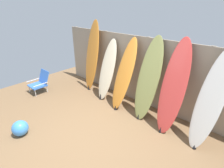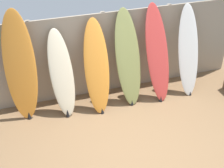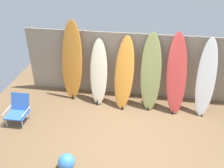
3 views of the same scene
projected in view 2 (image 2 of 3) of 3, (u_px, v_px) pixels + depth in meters
The scene contains 8 objects.
ground at pixel (138, 151), 5.42m from camera, with size 7.68×7.68×0.00m, color brown.
fence_back at pixel (104, 54), 6.52m from camera, with size 6.08×0.11×1.80m.
surfboard_orange_0 at pixel (20, 68), 5.73m from camera, with size 0.63×0.53×2.13m.
surfboard_cream_1 at pixel (62, 74), 5.98m from camera, with size 0.51×0.73×1.67m.
surfboard_orange_2 at pixel (97, 67), 6.05m from camera, with size 0.55×0.79×1.81m.
surfboard_olive_3 at pixel (128, 59), 6.24m from camera, with size 0.57×0.74×1.91m.
surfboard_red_4 at pixel (157, 54), 6.36m from camera, with size 0.58×0.83×1.96m.
surfboard_white_5 at pixel (188, 51), 6.57m from camera, with size 0.51×0.75×1.86m.
Camera 2 is at (-1.64, -3.55, 3.95)m, focal length 50.00 mm.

